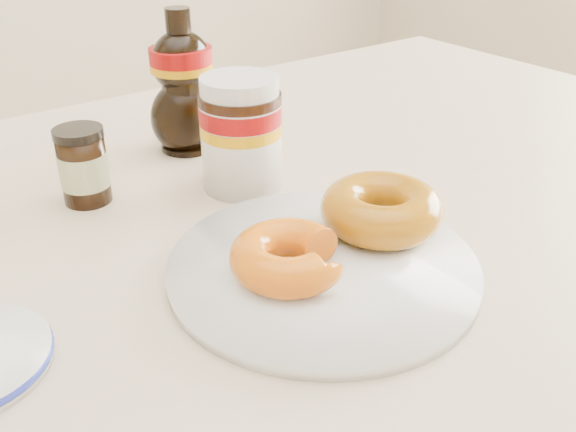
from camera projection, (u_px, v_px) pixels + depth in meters
dining_table at (268, 285)px, 0.68m from camera, size 1.40×0.90×0.75m
plate at (323, 267)px, 0.55m from camera, size 0.27×0.27×0.01m
donut_bitten at (288, 257)px, 0.52m from camera, size 0.10×0.10×0.03m
donut_whole at (381, 209)px, 0.59m from camera, size 0.11×0.11×0.04m
nutella_jar at (241, 129)px, 0.67m from camera, size 0.09×0.09×0.12m
syrup_bottle at (183, 82)px, 0.76m from camera, size 0.11×0.10×0.17m
dark_jar at (83, 166)px, 0.66m from camera, size 0.05×0.05×0.08m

